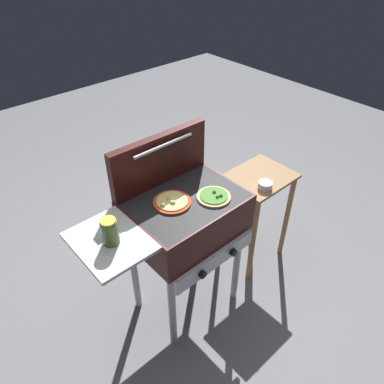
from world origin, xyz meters
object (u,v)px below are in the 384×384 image
(pizza_cheese, at_px, (172,202))
(prep_table, at_px, (257,201))
(sauce_jar, at_px, (110,232))
(pizza_veggie, at_px, (214,196))
(topping_bowl_near, at_px, (265,185))
(grill, at_px, (184,220))

(pizza_cheese, xyz_separation_m, prep_table, (0.74, -0.02, -0.38))
(sauce_jar, height_order, prep_table, sauce_jar)
(sauce_jar, bearing_deg, pizza_cheese, 5.20)
(sauce_jar, bearing_deg, pizza_veggie, -7.51)
(sauce_jar, relative_size, topping_bowl_near, 1.50)
(prep_table, bearing_deg, topping_bowl_near, -127.57)
(grill, bearing_deg, prep_table, 0.37)
(sauce_jar, xyz_separation_m, topping_bowl_near, (1.05, -0.09, -0.20))
(pizza_cheese, height_order, topping_bowl_near, pizza_cheese)
(grill, xyz_separation_m, pizza_veggie, (0.14, -0.09, 0.15))
(pizza_cheese, height_order, pizza_veggie, pizza_cheese)
(pizza_veggie, distance_m, topping_bowl_near, 0.48)
(grill, xyz_separation_m, sauce_jar, (-0.46, -0.01, 0.21))
(grill, distance_m, pizza_cheese, 0.17)
(prep_table, bearing_deg, sauce_jar, -179.02)
(pizza_veggie, relative_size, sauce_jar, 1.36)
(grill, relative_size, prep_table, 1.29)
(pizza_cheese, height_order, sauce_jar, sauce_jar)
(pizza_cheese, relative_size, pizza_veggie, 1.09)
(pizza_veggie, height_order, topping_bowl_near, pizza_veggie)
(sauce_jar, xyz_separation_m, prep_table, (1.14, 0.02, -0.43))
(sauce_jar, distance_m, topping_bowl_near, 1.08)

